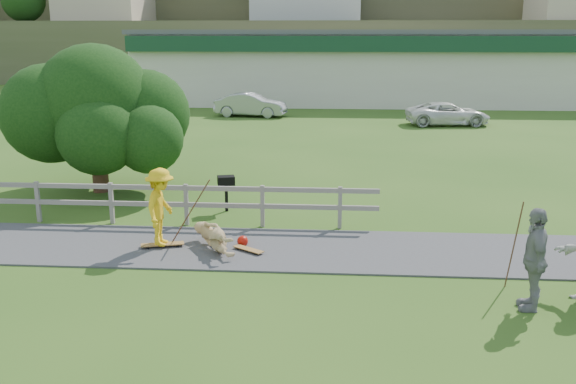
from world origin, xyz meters
name	(u,v)px	position (x,y,z in m)	size (l,w,h in m)	color
ground	(245,272)	(0.00, 0.00, 0.00)	(260.00, 260.00, 0.00)	#2D5418
path	(254,248)	(0.00, 1.50, 0.02)	(34.00, 3.00, 0.04)	#3C3C3F
fence	(88,196)	(-4.62, 3.30, 0.72)	(15.05, 0.10, 1.10)	slate
strip_mall	(366,66)	(4.00, 34.94, 2.58)	(32.50, 10.75, 5.10)	beige
skater_rider	(161,211)	(-2.14, 1.39, 0.91)	(1.17, 0.67, 1.82)	yellow
skater_fallen	(214,237)	(-0.89, 1.32, 0.34)	(1.84, 0.44, 0.67)	tan
spectator_b	(534,259)	(5.46, -1.41, 0.96)	(1.12, 0.47, 1.91)	gray
car_silver	(251,105)	(-3.26, 25.69, 0.70)	(1.49, 4.26, 1.40)	#989A9F
car_white	(448,114)	(7.93, 22.78, 0.62)	(2.06, 4.47, 1.24)	silver
tree	(97,136)	(-5.56, 6.72, 1.79)	(5.79, 5.79, 3.58)	black
bbq	(226,194)	(-1.18, 4.70, 0.51)	(0.47, 0.36, 1.02)	black
longboard_rider	(163,246)	(-2.14, 1.39, 0.06)	(0.99, 0.24, 0.11)	olive
longboard_fallen	(248,251)	(-0.09, 1.22, 0.05)	(0.81, 0.20, 0.09)	olive
helmet	(243,241)	(-0.29, 1.67, 0.13)	(0.26, 0.26, 0.26)	#BD1408
pole_rider	(190,206)	(-1.54, 1.79, 0.93)	(0.03, 0.03, 1.86)	#563322
pole_spec_left	(514,245)	(5.38, -0.39, 0.89)	(0.03, 0.03, 1.77)	#563322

